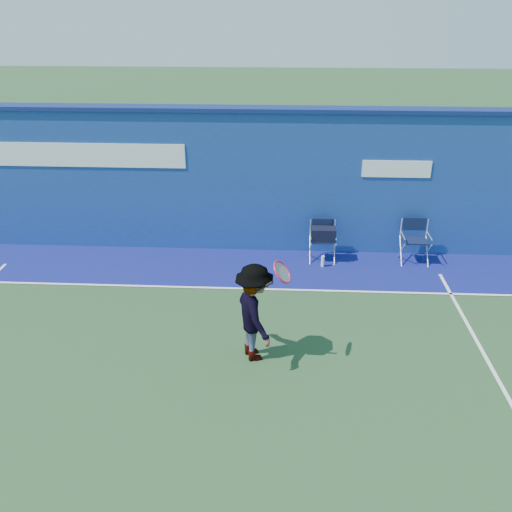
# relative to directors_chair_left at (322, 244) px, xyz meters

# --- Properties ---
(ground) EXTENTS (80.00, 80.00, 0.00)m
(ground) POSITION_rel_directors_chair_left_xyz_m (-2.15, -4.57, -0.37)
(ground) COLOR #274625
(ground) RESTS_ON ground
(stadium_wall) EXTENTS (24.00, 0.50, 3.08)m
(stadium_wall) POSITION_rel_directors_chair_left_xyz_m (-2.15, 0.63, 1.18)
(stadium_wall) COLOR navy
(stadium_wall) RESTS_ON ground
(out_of_bounds_strip) EXTENTS (24.00, 1.80, 0.01)m
(out_of_bounds_strip) POSITION_rel_directors_chair_left_xyz_m (-2.15, -0.47, -0.37)
(out_of_bounds_strip) COLOR navy
(out_of_bounds_strip) RESTS_ON ground
(court_lines) EXTENTS (24.00, 12.00, 0.01)m
(court_lines) POSITION_rel_directors_chair_left_xyz_m (-2.15, -3.97, -0.36)
(court_lines) COLOR white
(court_lines) RESTS_ON out_of_bounds_strip
(directors_chair_left) EXTENTS (0.52, 0.48, 0.87)m
(directors_chair_left) POSITION_rel_directors_chair_left_xyz_m (0.00, 0.00, 0.00)
(directors_chair_left) COLOR silver
(directors_chair_left) RESTS_ON ground
(directors_chair_right) EXTENTS (0.54, 0.49, 0.91)m
(directors_chair_right) POSITION_rel_directors_chair_left_xyz_m (1.92, 0.02, -0.08)
(directors_chair_right) COLOR silver
(directors_chair_right) RESTS_ON ground
(water_bottle) EXTENTS (0.07, 0.07, 0.25)m
(water_bottle) POSITION_rel_directors_chair_left_xyz_m (0.00, -0.33, -0.25)
(water_bottle) COLOR silver
(water_bottle) RESTS_ON ground
(tennis_player) EXTENTS (1.03, 1.16, 1.70)m
(tennis_player) POSITION_rel_directors_chair_left_xyz_m (-1.24, -3.51, 0.42)
(tennis_player) COLOR #EA4738
(tennis_player) RESTS_ON ground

